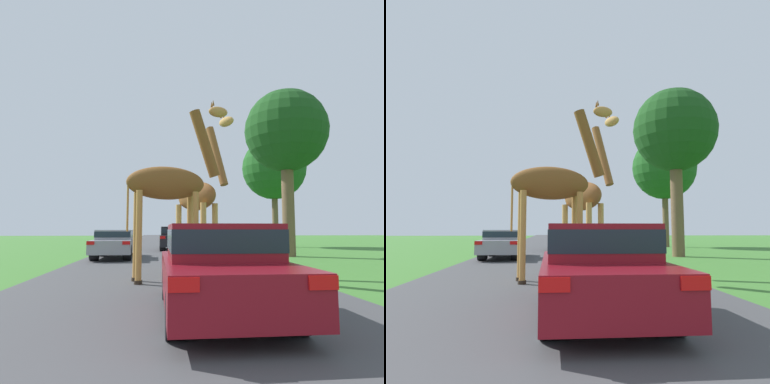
% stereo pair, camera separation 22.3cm
% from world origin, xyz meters
% --- Properties ---
extents(road, '(7.22, 120.00, 0.00)m').
position_xyz_m(road, '(0.00, 30.00, 0.00)').
color(road, '#424244').
rests_on(road, ground).
extents(giraffe_near_road, '(1.81, 2.27, 4.92)m').
position_xyz_m(giraffe_near_road, '(1.07, 11.07, 2.26)').
color(giraffe_near_road, tan).
rests_on(giraffe_near_road, ground).
extents(giraffe_companion, '(2.83, 1.01, 4.92)m').
position_xyz_m(giraffe_companion, '(0.09, 8.99, 2.49)').
color(giraffe_companion, '#B77F3D').
rests_on(giraffe_companion, ground).
extents(car_lead_maroon, '(1.77, 4.01, 1.40)m').
position_xyz_m(car_lead_maroon, '(0.73, 5.51, 0.73)').
color(car_lead_maroon, maroon).
rests_on(car_lead_maroon, ground).
extents(car_queue_right, '(1.79, 4.72, 1.51)m').
position_xyz_m(car_queue_right, '(0.79, 22.79, 0.80)').
color(car_queue_right, black).
rests_on(car_queue_right, ground).
extents(car_queue_left, '(1.74, 4.32, 1.31)m').
position_xyz_m(car_queue_left, '(-2.23, 16.43, 0.71)').
color(car_queue_left, gray).
rests_on(car_queue_left, ground).
extents(car_far_ahead, '(1.82, 4.80, 1.35)m').
position_xyz_m(car_far_ahead, '(2.88, 17.39, 0.72)').
color(car_far_ahead, silver).
rests_on(car_far_ahead, ground).
extents(tree_left_edge, '(5.01, 5.01, 8.72)m').
position_xyz_m(tree_left_edge, '(8.91, 26.03, 6.18)').
color(tree_left_edge, brown).
rests_on(tree_left_edge, ground).
extents(tree_centre_back, '(4.23, 4.23, 8.51)m').
position_xyz_m(tree_centre_back, '(6.27, 16.62, 6.30)').
color(tree_centre_back, brown).
rests_on(tree_centre_back, ground).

